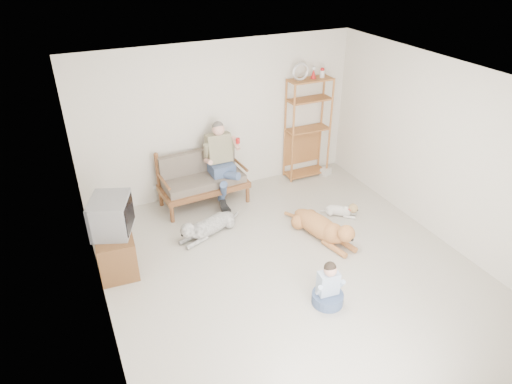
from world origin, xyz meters
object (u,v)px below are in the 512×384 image
etagere (308,128)px  tv_stand (115,249)px  golden_retriever (324,228)px  loveseat (202,178)px

etagere → tv_stand: size_ratio=2.39×
tv_stand → golden_retriever: tv_stand is taller
loveseat → tv_stand: (-1.71, -1.21, -0.19)m
loveseat → tv_stand: size_ratio=1.64×
loveseat → tv_stand: 2.10m
loveseat → golden_retriever: (1.35, -1.85, -0.30)m
etagere → tv_stand: etagere is taller
loveseat → golden_retriever: bearing=-57.0°
tv_stand → golden_retriever: 3.13m
golden_retriever → tv_stand: bearing=155.6°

